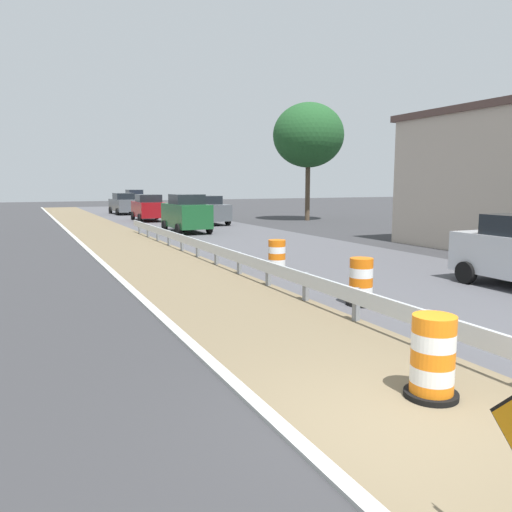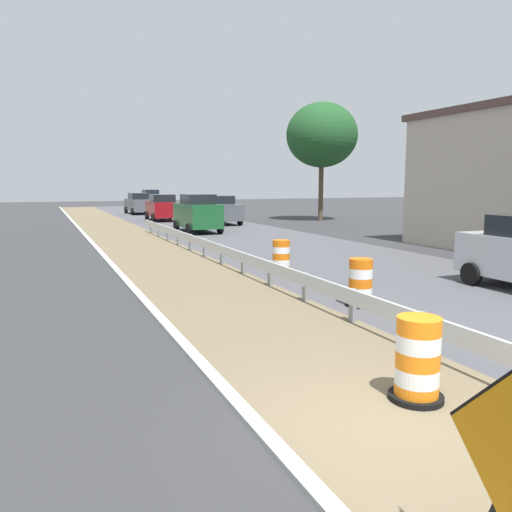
{
  "view_description": "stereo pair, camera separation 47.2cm",
  "coord_description": "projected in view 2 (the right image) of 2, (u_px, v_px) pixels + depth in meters",
  "views": [
    {
      "loc": [
        -3.96,
        -4.38,
        2.86
      ],
      "look_at": [
        1.39,
        7.01,
        1.05
      ],
      "focal_mm": 35.76,
      "sensor_mm": 36.0,
      "label": 1
    },
    {
      "loc": [
        -3.53,
        -4.57,
        2.86
      ],
      "look_at": [
        1.39,
        7.01,
        1.05
      ],
      "focal_mm": 35.76,
      "sensor_mm": 36.0,
      "label": 2
    }
  ],
  "objects": [
    {
      "name": "car_trailing_near_lane",
      "position": [
        220.0,
        210.0,
        35.77
      ],
      "size": [
        2.01,
        4.72,
        1.97
      ],
      "rotation": [
        0.0,
        0.0,
        -1.55
      ],
      "color": "#4C5156",
      "rests_on": "ground"
    },
    {
      "name": "car_lead_near_lane",
      "position": [
        162.0,
        207.0,
        38.88
      ],
      "size": [
        2.17,
        4.3,
        2.0
      ],
      "rotation": [
        0.0,
        0.0,
        1.54
      ],
      "color": "maroon",
      "rests_on": "ground"
    },
    {
      "name": "traffic_barrel_nearest",
      "position": [
        417.0,
        363.0,
        6.7
      ],
      "size": [
        0.72,
        0.72,
        1.13
      ],
      "color": "orange",
      "rests_on": "ground"
    },
    {
      "name": "median_dirt_strip",
      "position": [
        426.0,
        420.0,
        6.19
      ],
      "size": [
        3.71,
        120.0,
        0.01
      ],
      "primitive_type": "cube",
      "color": "#706047",
      "rests_on": "ground"
    },
    {
      "name": "ground_plane",
      "position": [
        381.0,
        430.0,
        5.94
      ],
      "size": [
        160.0,
        160.0,
        0.0
      ],
      "primitive_type": "plane",
      "color": "#333335"
    },
    {
      "name": "tree_roadside",
      "position": [
        322.0,
        135.0,
        38.15
      ],
      "size": [
        5.34,
        5.34,
        8.82
      ],
      "color": "#4C3D2D",
      "rests_on": "ground"
    },
    {
      "name": "car_trailing_far_lane",
      "position": [
        139.0,
        203.0,
        47.26
      ],
      "size": [
        2.21,
        4.56,
        1.94
      ],
      "rotation": [
        0.0,
        0.0,
        1.61
      ],
      "color": "#4C5156",
      "rests_on": "ground"
    },
    {
      "name": "car_lead_far_lane",
      "position": [
        197.0,
        213.0,
        29.68
      ],
      "size": [
        2.09,
        4.15,
        2.21
      ],
      "rotation": [
        0.0,
        0.0,
        1.58
      ],
      "color": "#195128",
      "rests_on": "ground"
    },
    {
      "name": "traffic_barrel_mid",
      "position": [
        281.0,
        258.0,
        16.39
      ],
      "size": [
        0.69,
        0.69,
        1.05
      ],
      "color": "orange",
      "rests_on": "ground"
    },
    {
      "name": "guardrail_median",
      "position": [
        418.0,
        323.0,
        8.62
      ],
      "size": [
        0.18,
        47.16,
        0.71
      ],
      "color": "silver",
      "rests_on": "ground"
    },
    {
      "name": "curb_near_edge",
      "position": [
        281.0,
        453.0,
        5.43
      ],
      "size": [
        0.2,
        120.0,
        0.11
      ],
      "primitive_type": "cube",
      "color": "#ADADA8",
      "rests_on": "ground"
    },
    {
      "name": "traffic_barrel_close",
      "position": [
        360.0,
        285.0,
        11.88
      ],
      "size": [
        0.68,
        0.68,
        1.12
      ],
      "color": "orange",
      "rests_on": "ground"
    },
    {
      "name": "car_mid_far_lane",
      "position": [
        151.0,
        199.0,
        59.09
      ],
      "size": [
        2.03,
        4.74,
        2.09
      ],
      "rotation": [
        0.0,
        0.0,
        -1.56
      ],
      "color": "navy",
      "rests_on": "ground"
    }
  ]
}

